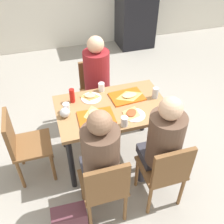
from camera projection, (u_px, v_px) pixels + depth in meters
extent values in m
cube|color=#9E998E|center=(112.00, 155.00, 3.24)|extent=(10.00, 10.00, 0.02)
cube|color=#9E7247|center=(112.00, 108.00, 2.76)|extent=(1.17, 0.74, 0.04)
cylinder|color=black|center=(71.00, 164.00, 2.66)|extent=(0.06, 0.06, 0.72)
cylinder|color=black|center=(165.00, 143.00, 2.89)|extent=(0.06, 0.06, 0.72)
cylinder|color=black|center=(62.00, 125.00, 3.12)|extent=(0.06, 0.06, 0.72)
cylinder|color=black|center=(144.00, 109.00, 3.35)|extent=(0.06, 0.06, 0.72)
cube|color=brown|center=(103.00, 183.00, 2.39)|extent=(0.40, 0.40, 0.03)
cube|color=brown|center=(108.00, 185.00, 2.12)|extent=(0.38, 0.04, 0.40)
cylinder|color=brown|center=(82.00, 187.00, 2.63)|extent=(0.04, 0.04, 0.43)
cylinder|color=brown|center=(115.00, 178.00, 2.70)|extent=(0.04, 0.04, 0.43)
cylinder|color=brown|center=(90.00, 217.00, 2.38)|extent=(0.04, 0.04, 0.43)
cylinder|color=brown|center=(125.00, 207.00, 2.45)|extent=(0.04, 0.04, 0.43)
cube|color=brown|center=(161.00, 168.00, 2.52)|extent=(0.40, 0.40, 0.03)
cube|color=brown|center=(173.00, 168.00, 2.25)|extent=(0.38, 0.04, 0.40)
cylinder|color=brown|center=(137.00, 173.00, 2.76)|extent=(0.04, 0.04, 0.43)
cylinder|color=brown|center=(166.00, 165.00, 2.83)|extent=(0.04, 0.04, 0.43)
cylinder|color=brown|center=(149.00, 200.00, 2.51)|extent=(0.04, 0.04, 0.43)
cylinder|color=brown|center=(181.00, 191.00, 2.58)|extent=(0.04, 0.04, 0.43)
cube|color=brown|center=(97.00, 95.00, 3.45)|extent=(0.40, 0.40, 0.03)
cube|color=brown|center=(93.00, 74.00, 3.44)|extent=(0.38, 0.04, 0.40)
cylinder|color=brown|center=(113.00, 114.00, 3.51)|extent=(0.04, 0.04, 0.43)
cylinder|color=brown|center=(89.00, 119.00, 3.43)|extent=(0.04, 0.04, 0.43)
cylinder|color=brown|center=(106.00, 99.00, 3.76)|extent=(0.04, 0.04, 0.43)
cylinder|color=brown|center=(83.00, 103.00, 3.68)|extent=(0.04, 0.04, 0.43)
cube|color=brown|center=(32.00, 145.00, 2.76)|extent=(0.40, 0.40, 0.03)
cube|color=brown|center=(9.00, 134.00, 2.58)|extent=(0.04, 0.38, 0.40)
cylinder|color=brown|center=(50.00, 145.00, 3.06)|extent=(0.04, 0.04, 0.43)
cylinder|color=brown|center=(53.00, 167.00, 2.81)|extent=(0.04, 0.04, 0.43)
cylinder|color=brown|center=(20.00, 151.00, 2.99)|extent=(0.04, 0.04, 0.43)
cylinder|color=brown|center=(21.00, 175.00, 2.74)|extent=(0.04, 0.04, 0.43)
cylinder|color=#383842|center=(90.00, 179.00, 2.68)|extent=(0.10, 0.10, 0.46)
cylinder|color=#383842|center=(105.00, 175.00, 2.72)|extent=(0.10, 0.10, 0.46)
cube|color=#383842|center=(99.00, 167.00, 2.45)|extent=(0.32, 0.28, 0.10)
cylinder|color=brown|center=(101.00, 154.00, 2.17)|extent=(0.32, 0.32, 0.52)
sphere|color=#8C664C|center=(100.00, 123.00, 1.95)|extent=(0.20, 0.20, 0.20)
cylinder|color=#383842|center=(143.00, 166.00, 2.81)|extent=(0.10, 0.10, 0.46)
cylinder|color=#383842|center=(156.00, 162.00, 2.85)|extent=(0.10, 0.10, 0.46)
cube|color=#383842|center=(156.00, 154.00, 2.58)|extent=(0.32, 0.28, 0.10)
cylinder|color=brown|center=(165.00, 139.00, 2.30)|extent=(0.32, 0.32, 0.52)
sphere|color=#DBAD89|center=(171.00, 108.00, 2.08)|extent=(0.20, 0.20, 0.20)
cylinder|color=#383842|center=(108.00, 117.00, 3.43)|extent=(0.10, 0.10, 0.46)
cylinder|color=#383842|center=(96.00, 119.00, 3.40)|extent=(0.10, 0.10, 0.46)
cube|color=#383842|center=(100.00, 97.00, 3.31)|extent=(0.32, 0.28, 0.10)
cylinder|color=maroon|center=(97.00, 71.00, 3.19)|extent=(0.32, 0.32, 0.52)
sphere|color=#DBAD89|center=(96.00, 45.00, 2.97)|extent=(0.20, 0.20, 0.20)
cube|color=#D85914|center=(96.00, 117.00, 2.60)|extent=(0.37, 0.27, 0.02)
cube|color=#D85914|center=(127.00, 97.00, 2.87)|extent=(0.38, 0.28, 0.02)
cylinder|color=white|center=(91.00, 98.00, 2.86)|extent=(0.22, 0.22, 0.01)
cylinder|color=white|center=(134.00, 115.00, 2.64)|extent=(0.22, 0.22, 0.01)
pyramid|color=#DBAD60|center=(95.00, 115.00, 2.62)|extent=(0.17, 0.23, 0.01)
ellipsoid|color=#D8C67F|center=(95.00, 114.00, 2.61)|extent=(0.12, 0.16, 0.01)
pyramid|color=tan|center=(129.00, 96.00, 2.86)|extent=(0.25, 0.16, 0.01)
ellipsoid|color=#D8C67F|center=(129.00, 95.00, 2.86)|extent=(0.17, 0.11, 0.01)
pyramid|color=#C68C47|center=(90.00, 96.00, 2.87)|extent=(0.20, 0.17, 0.01)
ellipsoid|color=#D8C67F|center=(90.00, 95.00, 2.86)|extent=(0.14, 0.12, 0.01)
pyramid|color=#DBAD60|center=(131.00, 113.00, 2.64)|extent=(0.22, 0.23, 0.01)
ellipsoid|color=#B74723|center=(131.00, 112.00, 2.64)|extent=(0.16, 0.16, 0.01)
cylinder|color=white|center=(101.00, 87.00, 2.94)|extent=(0.07, 0.07, 0.10)
cylinder|color=white|center=(124.00, 121.00, 2.49)|extent=(0.07, 0.07, 0.10)
cylinder|color=white|center=(66.00, 108.00, 2.66)|extent=(0.07, 0.07, 0.10)
cylinder|color=#B7BCC6|center=(155.00, 93.00, 2.84)|extent=(0.07, 0.07, 0.12)
cylinder|color=red|center=(72.00, 96.00, 2.77)|extent=(0.06, 0.06, 0.16)
sphere|color=silver|center=(65.00, 113.00, 2.59)|extent=(0.10, 0.10, 0.10)
cube|color=#592D38|center=(70.00, 220.00, 2.43)|extent=(0.33, 0.17, 0.28)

